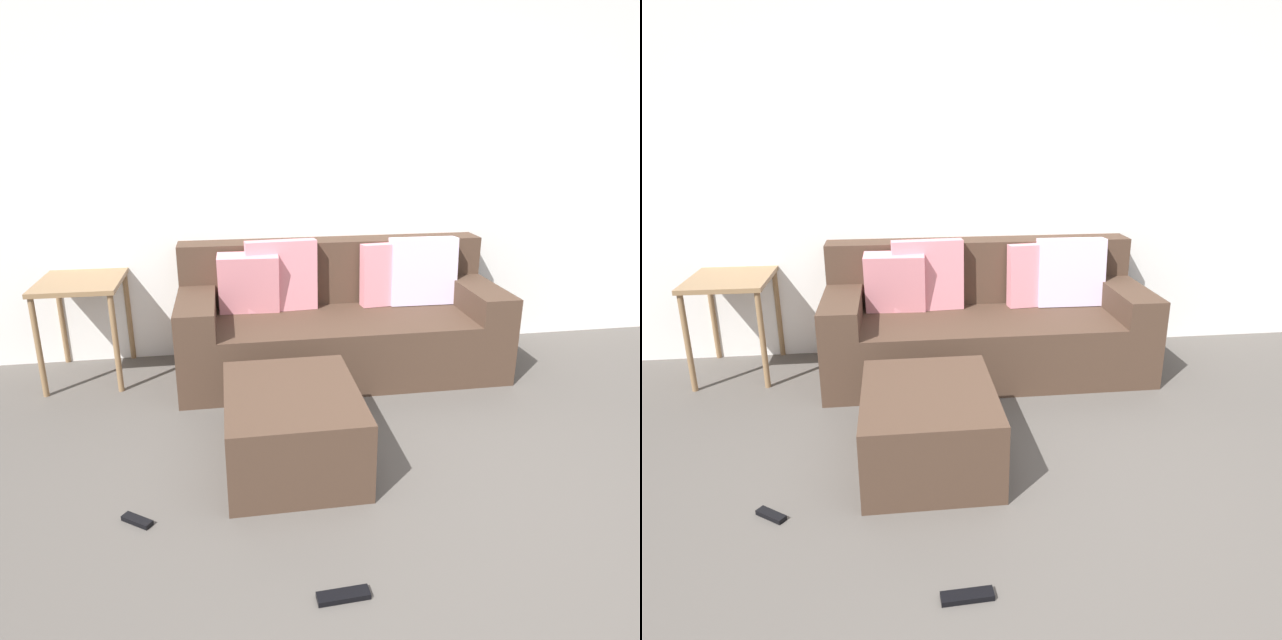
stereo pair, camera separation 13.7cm
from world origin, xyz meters
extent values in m
plane|color=#544F49|center=(0.00, 0.00, 0.00)|extent=(7.41, 7.41, 0.00)
cube|color=white|center=(0.00, 2.42, 1.24)|extent=(5.70, 0.10, 2.49)
cube|color=#473326|center=(-0.25, 1.92, 0.20)|extent=(2.12, 0.90, 0.41)
cube|color=#473326|center=(-0.25, 2.25, 0.63)|extent=(2.12, 0.23, 0.44)
cube|color=#473326|center=(-1.19, 1.92, 0.49)|extent=(0.24, 0.90, 0.18)
cube|color=#473326|center=(0.69, 1.92, 0.49)|extent=(0.24, 0.90, 0.18)
cube|color=pink|center=(-0.85, 2.05, 0.61)|extent=(0.41, 0.22, 0.41)
cube|color=pink|center=(-0.63, 2.07, 0.64)|extent=(0.48, 0.15, 0.48)
cube|color=silver|center=(0.36, 2.06, 0.64)|extent=(0.47, 0.17, 0.47)
cube|color=pink|center=(0.14, 2.07, 0.62)|extent=(0.44, 0.16, 0.44)
cube|color=#473326|center=(-0.71, 0.84, 0.20)|extent=(0.65, 0.81, 0.39)
cube|color=olive|center=(-1.92, 2.08, 0.66)|extent=(0.51, 0.61, 0.03)
cylinder|color=olive|center=(-2.15, 1.81, 0.32)|extent=(0.04, 0.04, 0.64)
cylinder|color=olive|center=(-1.69, 1.81, 0.32)|extent=(0.04, 0.04, 0.64)
cylinder|color=olive|center=(-2.15, 2.36, 0.32)|extent=(0.04, 0.04, 0.64)
cylinder|color=olive|center=(-1.69, 2.36, 0.32)|extent=(0.04, 0.04, 0.64)
cube|color=black|center=(-0.64, -0.08, 0.01)|extent=(0.20, 0.06, 0.02)
cube|color=black|center=(-1.42, 0.47, 0.01)|extent=(0.14, 0.12, 0.02)
camera|label=1|loc=(-0.99, -1.67, 1.62)|focal=32.21mm
camera|label=2|loc=(-0.85, -1.69, 1.62)|focal=32.21mm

